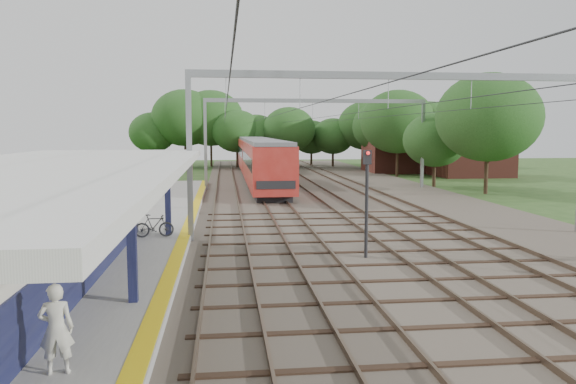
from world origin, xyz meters
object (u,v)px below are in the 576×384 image
person (56,329)px  signal_post (367,194)px  train (258,158)px  bicycle (154,226)px

person → signal_post: size_ratio=0.42×
train → signal_post: (1.85, -32.46, 0.26)m
signal_post → bicycle: bearing=153.4°
person → signal_post: 12.23m
bicycle → person: bearing=172.8°
train → signal_post: signal_post is taller
person → train: train is taller
person → bicycle: size_ratio=1.05×
person → bicycle: (0.14, 12.71, -0.35)m
person → signal_post: (7.91, 9.26, 1.21)m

